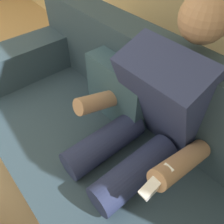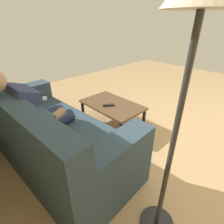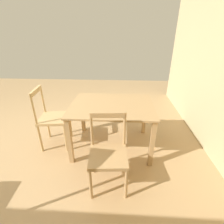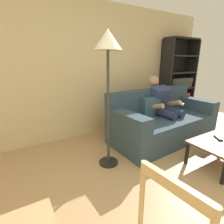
% 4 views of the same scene
% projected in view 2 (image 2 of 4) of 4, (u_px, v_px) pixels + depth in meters
% --- Properties ---
extents(ground_plane, '(8.27, 8.27, 0.00)m').
position_uv_depth(ground_plane, '(212.00, 149.00, 2.36)').
color(ground_plane, tan).
extents(couch, '(2.14, 1.06, 0.94)m').
position_uv_depth(couch, '(49.00, 137.00, 2.02)').
color(couch, '#2D4251').
rests_on(couch, ground_plane).
extents(person_lounging, '(0.61, 0.98, 1.18)m').
position_uv_depth(person_lounging, '(35.00, 116.00, 1.90)').
color(person_lounging, navy).
rests_on(person_lounging, ground_plane).
extents(coffee_table, '(0.98, 0.60, 0.37)m').
position_uv_depth(coffee_table, '(112.00, 106.00, 2.78)').
color(coffee_table, brown).
rests_on(coffee_table, ground_plane).
extents(tv_remote, '(0.14, 0.17, 0.02)m').
position_uv_depth(tv_remote, '(108.00, 105.00, 2.70)').
color(tv_remote, black).
rests_on(tv_remote, coffee_table).
extents(floor_lamp, '(0.36, 0.36, 1.83)m').
position_uv_depth(floor_lamp, '(198.00, 21.00, 0.77)').
color(floor_lamp, black).
rests_on(floor_lamp, ground_plane).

